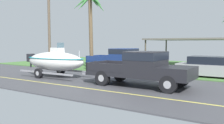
{
  "coord_description": "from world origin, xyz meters",
  "views": [
    {
      "loc": [
        6.95,
        -11.07,
        2.25
      ],
      "look_at": [
        -1.21,
        1.36,
        1.08
      ],
      "focal_mm": 38.83,
      "sensor_mm": 36.0,
      "label": 1
    }
  ],
  "objects_px": {
    "boat_on_trailer": "(55,61)",
    "parked_pickup_background": "(124,58)",
    "parked_sedan_near": "(213,67)",
    "utility_pole": "(49,21)",
    "pickup_truck_towing": "(145,67)",
    "carport_awning": "(193,40)",
    "palm_tree_mid": "(91,9)"
  },
  "relations": [
    {
      "from": "parked_pickup_background",
      "to": "carport_awning",
      "type": "height_order",
      "value": "carport_awning"
    },
    {
      "from": "carport_awning",
      "to": "utility_pole",
      "type": "relative_size",
      "value": 0.92
    },
    {
      "from": "parked_sedan_near",
      "to": "palm_tree_mid",
      "type": "bearing_deg",
      "value": -176.59
    },
    {
      "from": "palm_tree_mid",
      "to": "parked_sedan_near",
      "type": "bearing_deg",
      "value": 3.41
    },
    {
      "from": "parked_pickup_background",
      "to": "palm_tree_mid",
      "type": "bearing_deg",
      "value": -170.7
    },
    {
      "from": "boat_on_trailer",
      "to": "parked_pickup_background",
      "type": "height_order",
      "value": "boat_on_trailer"
    },
    {
      "from": "palm_tree_mid",
      "to": "parked_pickup_background",
      "type": "bearing_deg",
      "value": 9.3
    },
    {
      "from": "carport_awning",
      "to": "utility_pole",
      "type": "distance_m",
      "value": 13.4
    },
    {
      "from": "carport_awning",
      "to": "parked_pickup_background",
      "type": "bearing_deg",
      "value": -121.92
    },
    {
      "from": "parked_pickup_background",
      "to": "utility_pole",
      "type": "bearing_deg",
      "value": -172.57
    },
    {
      "from": "pickup_truck_towing",
      "to": "parked_pickup_background",
      "type": "height_order",
      "value": "same"
    },
    {
      "from": "pickup_truck_towing",
      "to": "carport_awning",
      "type": "height_order",
      "value": "carport_awning"
    },
    {
      "from": "palm_tree_mid",
      "to": "utility_pole",
      "type": "relative_size",
      "value": 0.79
    },
    {
      "from": "boat_on_trailer",
      "to": "parked_pickup_background",
      "type": "xyz_separation_m",
      "value": [
        2.11,
        5.36,
        -0.04
      ]
    },
    {
      "from": "boat_on_trailer",
      "to": "parked_sedan_near",
      "type": "bearing_deg",
      "value": 31.81
    },
    {
      "from": "boat_on_trailer",
      "to": "palm_tree_mid",
      "type": "bearing_deg",
      "value": 99.0
    },
    {
      "from": "parked_pickup_background",
      "to": "parked_sedan_near",
      "type": "bearing_deg",
      "value": 0.83
    },
    {
      "from": "parked_sedan_near",
      "to": "pickup_truck_towing",
      "type": "bearing_deg",
      "value": -112.16
    },
    {
      "from": "pickup_truck_towing",
      "to": "carport_awning",
      "type": "xyz_separation_m",
      "value": [
        -0.66,
        11.49,
        1.54
      ]
    },
    {
      "from": "parked_sedan_near",
      "to": "utility_pole",
      "type": "distance_m",
      "value": 14.62
    },
    {
      "from": "pickup_truck_towing",
      "to": "boat_on_trailer",
      "type": "distance_m",
      "value": 6.58
    },
    {
      "from": "parked_sedan_near",
      "to": "carport_awning",
      "type": "xyz_separation_m",
      "value": [
        -2.88,
        6.02,
        1.88
      ]
    },
    {
      "from": "parked_sedan_near",
      "to": "parked_pickup_background",
      "type": "bearing_deg",
      "value": -179.17
    },
    {
      "from": "parked_sedan_near",
      "to": "utility_pole",
      "type": "xyz_separation_m",
      "value": [
        -14.12,
        -1.07,
        3.64
      ]
    },
    {
      "from": "utility_pole",
      "to": "pickup_truck_towing",
      "type": "bearing_deg",
      "value": -20.28
    },
    {
      "from": "boat_on_trailer",
      "to": "parked_pickup_background",
      "type": "distance_m",
      "value": 5.76
    },
    {
      "from": "boat_on_trailer",
      "to": "parked_pickup_background",
      "type": "relative_size",
      "value": 1.05
    },
    {
      "from": "pickup_truck_towing",
      "to": "parked_sedan_near",
      "type": "xyz_separation_m",
      "value": [
        2.23,
        5.46,
        -0.35
      ]
    },
    {
      "from": "carport_awning",
      "to": "boat_on_trailer",
      "type": "bearing_deg",
      "value": -117.28
    },
    {
      "from": "parked_pickup_background",
      "to": "utility_pole",
      "type": "xyz_separation_m",
      "value": [
        -7.42,
        -0.97,
        3.3
      ]
    },
    {
      "from": "parked_pickup_background",
      "to": "palm_tree_mid",
      "type": "xyz_separation_m",
      "value": [
        -2.88,
        -0.47,
        4.09
      ]
    },
    {
      "from": "palm_tree_mid",
      "to": "utility_pole",
      "type": "xyz_separation_m",
      "value": [
        -4.54,
        -0.5,
        -0.8
      ]
    }
  ]
}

